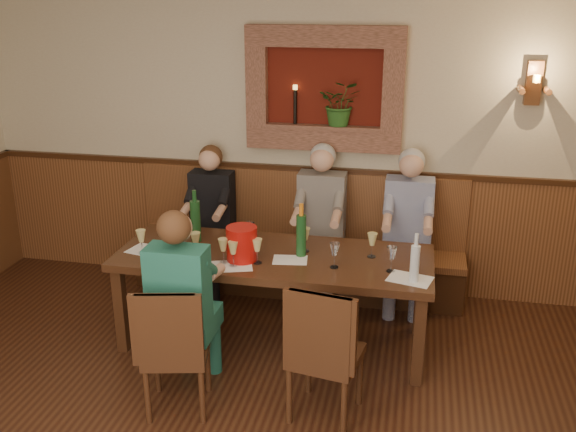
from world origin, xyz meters
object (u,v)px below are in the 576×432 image
wine_bottle_green_b (195,220)px  person_bench_left (211,232)px  wine_bottle_green_a (301,235)px  person_bench_mid (320,237)px  chair_near_right (325,378)px  chair_near_left (178,373)px  bench (297,257)px  dining_table (274,263)px  spittoon_bucket (242,244)px  person_bench_right (406,244)px  person_chair_front (185,319)px  water_bottle (415,263)px

wine_bottle_green_b → person_bench_left: bearing=99.6°
wine_bottle_green_a → person_bench_mid: bearing=88.8°
chair_near_right → chair_near_left: bearing=-162.8°
bench → chair_near_left: bench is taller
dining_table → person_bench_left: (-0.79, 0.84, -0.12)m
spittoon_bucket → chair_near_left: bearing=-105.2°
person_bench_right → person_chair_front: size_ratio=1.03×
dining_table → person_chair_front: size_ratio=1.75×
chair_near_left → wine_bottle_green_b: bearing=89.5°
person_bench_left → spittoon_bucket: person_bench_left is taller
person_bench_mid → dining_table: bearing=-105.0°
person_chair_front → wine_bottle_green_b: 1.02m
chair_near_left → person_chair_front: size_ratio=0.68×
chair_near_left → chair_near_right: bearing=-5.2°
water_bottle → spittoon_bucket: bearing=174.5°
water_bottle → chair_near_right: bearing=-132.0°
person_bench_right → person_bench_left: bearing=179.9°
spittoon_bucket → dining_table: bearing=36.3°
dining_table → person_bench_mid: size_ratio=1.70×
person_bench_left → water_bottle: (1.84, -1.12, 0.34)m
person_chair_front → water_bottle: (1.49, 0.50, 0.33)m
dining_table → person_bench_left: bearing=133.2°
dining_table → spittoon_bucket: (-0.21, -0.15, 0.21)m
chair_near_right → water_bottle: bearing=58.0°
dining_table → water_bottle: water_bottle is taller
bench → wine_bottle_green_b: size_ratio=7.06×
person_bench_left → person_chair_front: (0.35, -1.62, 0.01)m
chair_near_right → person_bench_mid: size_ratio=0.68×
chair_near_right → wine_bottle_green_a: 1.13m
chair_near_left → wine_bottle_green_a: bearing=44.8°
chair_near_left → person_bench_right: size_ratio=0.66×
bench → chair_near_right: 1.88m
person_bench_right → water_bottle: bearing=-86.2°
chair_near_left → wine_bottle_green_a: (0.64, 1.00, 0.65)m
person_chair_front → chair_near_left: bearing=-88.8°
wine_bottle_green_a → chair_near_right: bearing=-69.8°
water_bottle → person_bench_right: bearing=93.8°
dining_table → wine_bottle_green_b: bearing=167.7°
chair_near_left → spittoon_bucket: size_ratio=3.54×
bench → chair_near_left: bearing=-102.7°
person_bench_right → spittoon_bucket: person_bench_right is taller
person_bench_right → wine_bottle_green_b: (-1.65, -0.69, 0.35)m
bench → spittoon_bucket: bench is taller
person_bench_right → spittoon_bucket: bearing=-140.2°
person_bench_right → water_bottle: person_bench_right is taller
water_bottle → person_bench_mid: bearing=126.7°
bench → dining_table: bearing=-90.0°
wine_bottle_green_a → water_bottle: 0.90m
person_bench_right → wine_bottle_green_a: (-0.77, -0.82, 0.34)m
bench → spittoon_bucket: size_ratio=11.48×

